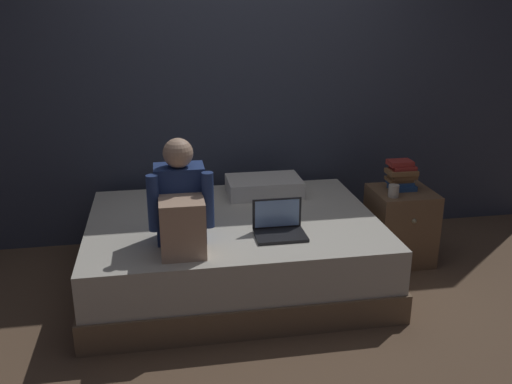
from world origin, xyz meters
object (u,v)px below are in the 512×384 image
object	(u,v)px
person_sitting	(181,207)
laptop	(279,226)
bed	(233,250)
pillow	(264,186)
nightstand	(400,225)
mug	(394,191)
book_stack	(401,175)

from	to	relation	value
person_sitting	laptop	xyz separation A→B (m)	(0.62, 0.06, -0.20)
bed	pillow	distance (m)	0.62
bed	person_sitting	bearing A→B (deg)	-133.31
person_sitting	laptop	bearing A→B (deg)	5.18
laptop	nightstand	bearing A→B (deg)	24.14
laptop	mug	xyz separation A→B (m)	(0.92, 0.35, 0.07)
bed	mug	distance (m)	1.23
person_sitting	book_stack	xyz separation A→B (m)	(1.65, 0.55, -0.07)
nightstand	person_sitting	distance (m)	1.80
book_stack	nightstand	bearing A→B (deg)	-68.04
nightstand	book_stack	distance (m)	0.39
person_sitting	pillow	distance (m)	1.08
mug	laptop	bearing A→B (deg)	-159.14
book_stack	mug	distance (m)	0.20
nightstand	laptop	world-z (taller)	laptop
bed	pillow	xyz separation A→B (m)	(0.30, 0.45, 0.31)
person_sitting	mug	xyz separation A→B (m)	(1.53, 0.41, -0.13)
book_stack	person_sitting	bearing A→B (deg)	-161.43
nightstand	laptop	xyz separation A→B (m)	(-1.05, -0.47, 0.26)
bed	laptop	size ratio (longest dim) A/B	6.25
bed	person_sitting	distance (m)	0.73
mug	book_stack	bearing A→B (deg)	51.65
pillow	book_stack	xyz separation A→B (m)	(0.99, -0.28, 0.12)
bed	person_sitting	xyz separation A→B (m)	(-0.36, -0.39, 0.50)
person_sitting	bed	bearing A→B (deg)	46.69
nightstand	person_sitting	world-z (taller)	person_sitting
nightstand	bed	bearing A→B (deg)	-173.87
person_sitting	book_stack	bearing A→B (deg)	18.57
pillow	book_stack	world-z (taller)	book_stack
bed	person_sitting	size ratio (longest dim) A/B	3.05
bed	book_stack	distance (m)	1.37
person_sitting	mug	world-z (taller)	person_sitting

